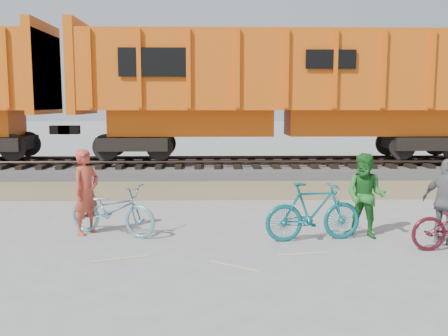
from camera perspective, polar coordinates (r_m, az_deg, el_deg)
The scene contains 10 objects.
ground at distance 8.90m, azimuth -4.47°, elevation -8.71°, with size 120.00×120.00×0.00m, color #9E9E99.
gravel_strip at distance 14.25m, azimuth -3.27°, elevation -2.51°, with size 120.00×3.00×0.02m, color #857452.
ballast_bed at distance 17.69m, azimuth -2.89°, elevation -0.10°, with size 120.00×4.00×0.30m, color slate.
track at distance 17.65m, azimuth -2.90°, elevation 0.94°, with size 120.00×2.60×0.24m.
hopper_car_center at distance 17.70m, azimuth 6.38°, elevation 9.14°, with size 14.00×3.13×4.65m.
bicycle_blue at distance 9.62m, azimuth -12.66°, elevation -4.66°, with size 0.64×1.84×0.97m, color #629AAF.
bicycle_teal at distance 9.13m, azimuth 10.17°, elevation -4.93°, with size 0.50×1.77×1.07m, color #0E6770.
person_solo at distance 9.76m, azimuth -15.48°, elevation -2.63°, with size 0.59×0.39×1.62m, color #BD422E.
person_man at distance 9.52m, azimuth 15.88°, elevation -3.07°, with size 0.76×0.59×1.56m, color #227125.
person_woman at distance 9.57m, azimuth 24.08°, elevation -3.54°, with size 0.89×0.37×1.51m, color slate.
Camera 1 is at (0.49, -8.53, 2.47)m, focal length 40.00 mm.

